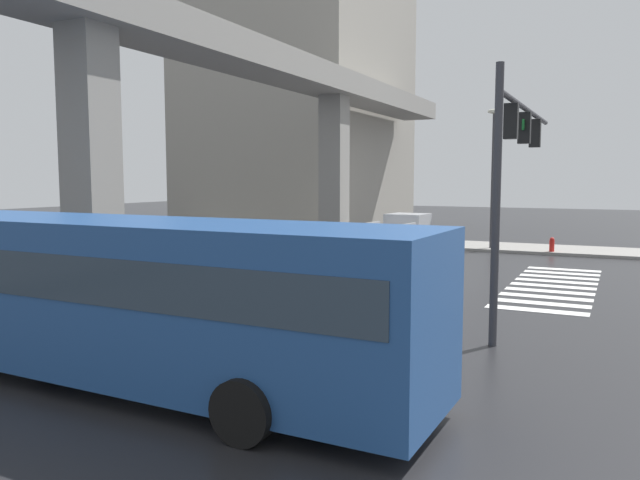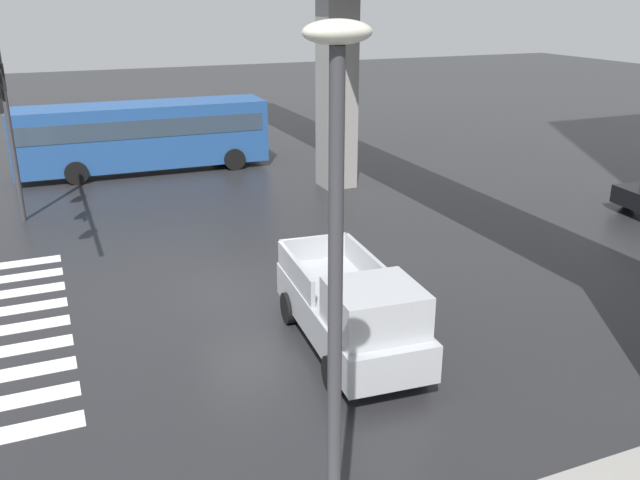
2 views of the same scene
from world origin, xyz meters
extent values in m
plane|color=#232326|center=(0.00, 0.00, 0.00)|extent=(120.00, 120.00, 0.00)
cube|color=silver|center=(-4.40, -5.94, 0.01)|extent=(0.55, 2.80, 0.01)
cube|color=silver|center=(-3.30, -5.94, 0.01)|extent=(0.55, 2.80, 0.01)
cube|color=silver|center=(-2.20, -5.94, 0.01)|extent=(0.55, 2.80, 0.01)
cube|color=silver|center=(-1.10, -5.94, 0.01)|extent=(0.55, 2.80, 0.01)
cube|color=silver|center=(0.00, -5.94, 0.01)|extent=(0.55, 2.80, 0.01)
cube|color=silver|center=(1.10, -5.94, 0.01)|extent=(0.55, 2.80, 0.01)
cube|color=silver|center=(2.20, -5.94, 0.01)|extent=(0.55, 2.80, 0.01)
cube|color=silver|center=(3.30, -5.94, 0.01)|extent=(0.55, 2.80, 0.01)
cube|color=silver|center=(4.40, -5.94, 0.01)|extent=(0.55, 2.80, 0.01)
cube|color=gray|center=(0.00, 6.45, 8.84)|extent=(48.90, 2.52, 1.20)
cube|color=gray|center=(-8.73, 6.45, 4.12)|extent=(1.30, 1.30, 8.24)
cube|color=gray|center=(8.73, 6.45, 4.12)|extent=(1.30, 1.30, 8.24)
cube|color=gray|center=(11.19, 2.00, 0.07)|extent=(4.00, 36.00, 0.15)
cube|color=#A8AAAF|center=(3.84, 1.15, 0.78)|extent=(5.23, 2.28, 0.80)
cube|color=#A8AAAF|center=(5.28, 1.04, 1.63)|extent=(1.83, 1.87, 0.90)
cube|color=#3F5160|center=(5.75, 1.01, 1.63)|extent=(0.22, 1.67, 0.77)
cube|color=#A8AAAF|center=(2.76, 2.11, 1.48)|extent=(2.65, 0.30, 0.60)
cube|color=#A8AAAF|center=(2.63, 0.36, 1.48)|extent=(2.65, 0.30, 0.60)
cube|color=#A8AAAF|center=(1.34, 1.34, 1.48)|extent=(0.23, 1.75, 0.60)
cylinder|color=black|center=(5.48, 1.93, 0.38)|extent=(0.78, 0.34, 0.76)
cylinder|color=black|center=(5.35, 0.13, 0.38)|extent=(0.78, 0.34, 0.76)
cylinder|color=black|center=(2.33, 2.17, 0.38)|extent=(0.78, 0.34, 0.76)
cylinder|color=black|center=(2.19, 0.37, 0.38)|extent=(0.78, 0.34, 0.76)
cube|color=#234C8C|center=(-14.26, -0.45, 1.64)|extent=(2.71, 10.85, 2.70)
cube|color=#2D3D4C|center=(-14.26, -0.45, 2.11)|extent=(2.74, 10.31, 0.76)
cylinder|color=black|center=(-12.96, 3.31, 0.48)|extent=(0.37, 0.97, 0.96)
cylinder|color=black|center=(-15.54, -3.39, 0.48)|extent=(0.37, 0.97, 0.96)
cylinder|color=black|center=(-13.09, -3.44, 0.48)|extent=(0.37, 0.97, 0.96)
cube|color=black|center=(-0.68, 16.38, 0.64)|extent=(2.19, 4.46, 0.64)
cube|color=#384756|center=(-0.67, 16.48, 1.34)|extent=(1.72, 2.38, 0.76)
cylinder|color=black|center=(0.04, 14.97, 0.32)|extent=(0.30, 0.66, 0.64)
cylinder|color=black|center=(-1.67, 15.14, 0.32)|extent=(0.30, 0.66, 0.64)
cylinder|color=black|center=(0.31, 17.62, 0.32)|extent=(0.30, 0.66, 0.64)
cylinder|color=black|center=(-1.40, 17.80, 0.32)|extent=(0.30, 0.66, 0.64)
cylinder|color=#38383D|center=(-8.73, -5.53, 3.10)|extent=(0.18, 0.18, 6.20)
cylinder|color=#38383D|center=(-4.43, -5.53, 5.60)|extent=(8.60, 0.14, 0.14)
cube|color=black|center=(-7.13, -5.53, 5.08)|extent=(0.24, 0.32, 0.84)
sphere|color=green|center=(-7.13, -5.53, 4.82)|extent=(0.17, 0.17, 0.17)
cube|color=black|center=(-4.93, -5.53, 5.08)|extent=(0.24, 0.32, 0.84)
sphere|color=green|center=(-4.93, -5.53, 4.82)|extent=(0.17, 0.17, 0.17)
cube|color=black|center=(-2.73, -5.53, 5.08)|extent=(0.24, 0.32, 0.84)
sphere|color=green|center=(-2.73, -5.53, 4.82)|extent=(0.17, 0.17, 0.17)
cube|color=#19722D|center=(-4.72, -5.53, 5.15)|extent=(1.10, 0.04, 0.28)
cylinder|color=#38383D|center=(9.99, -1.93, 3.50)|extent=(0.16, 0.16, 7.00)
ellipsoid|color=beige|center=(9.99, -1.93, 7.12)|extent=(0.44, 0.70, 0.24)
cylinder|color=red|center=(9.59, -4.94, 0.35)|extent=(0.24, 0.24, 0.70)
sphere|color=red|center=(9.59, -4.94, 0.74)|extent=(0.22, 0.22, 0.22)
cylinder|color=silver|center=(1.35, 19.12, 4.92)|extent=(0.12, 0.12, 9.84)
cube|color=red|center=(1.90, 19.12, 9.34)|extent=(1.10, 0.04, 0.70)
camera|label=1|loc=(-22.60, -8.05, 3.72)|focal=34.85mm
camera|label=2|loc=(15.95, -4.61, 7.45)|focal=37.80mm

